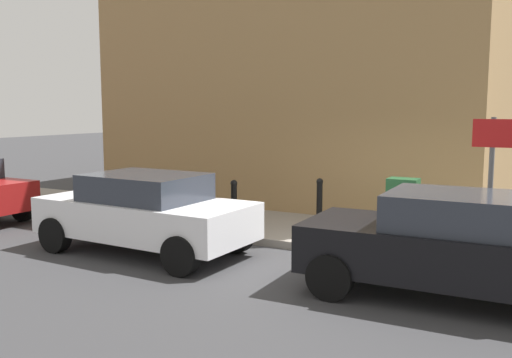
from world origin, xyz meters
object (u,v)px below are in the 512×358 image
at_px(bollard_near_cabinet, 319,202).
at_px(bollard_far_kerb, 234,204).
at_px(street_sign, 491,168).
at_px(utility_cabinet, 402,211).
at_px(car_black, 462,246).
at_px(car_white, 145,211).

relative_size(bollard_near_cabinet, bollard_far_kerb, 1.00).
bearing_deg(street_sign, bollard_far_kerb, 91.35).
height_order(utility_cabinet, bollard_far_kerb, utility_cabinet).
bearing_deg(bollard_near_cabinet, street_sign, -106.13).
xyz_separation_m(bollard_near_cabinet, bollard_far_kerb, (-1.06, 1.38, 0.00)).
bearing_deg(car_black, utility_cabinet, -61.96).
height_order(car_white, street_sign, street_sign).
relative_size(car_black, bollard_far_kerb, 4.12).
bearing_deg(street_sign, utility_cabinet, 61.72).
relative_size(utility_cabinet, bollard_far_kerb, 1.11).
bearing_deg(utility_cabinet, bollard_near_cabinet, 86.64).
bearing_deg(utility_cabinet, street_sign, -118.28).
bearing_deg(street_sign, bollard_near_cabinet, 73.87).
distance_m(car_white, street_sign, 5.86).
distance_m(car_black, utility_cabinet, 2.93).
relative_size(car_black, bollard_near_cabinet, 4.12).
xyz_separation_m(car_black, car_white, (-0.07, 5.39, -0.01)).
bearing_deg(car_white, street_sign, -160.86).
distance_m(car_black, street_sign, 1.93).
bearing_deg(car_black, bollard_far_kerb, -20.95).
bearing_deg(bollard_far_kerb, street_sign, -88.65).
relative_size(car_white, bollard_far_kerb, 3.83).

